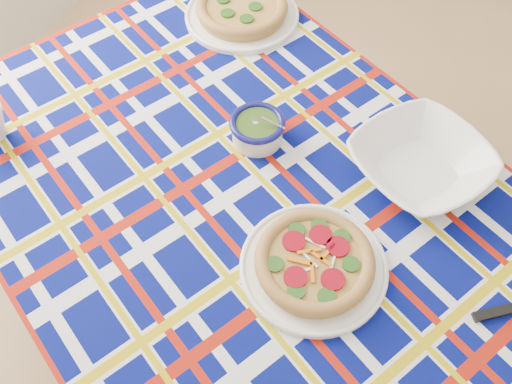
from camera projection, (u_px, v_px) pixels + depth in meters
The scene contains 7 objects.
floor at pixel (391, 298), 1.99m from camera, with size 4.00×4.00×0.00m, color #A78056.
dining_table at pixel (265, 232), 1.32m from camera, with size 1.95×1.64×0.78m.
tablecloth at pixel (265, 226), 1.30m from camera, with size 1.70×1.07×0.11m, color #050C5D, non-canonical shape.
main_focaccia_plate at pixel (315, 261), 1.15m from camera, with size 0.31×0.31×0.06m, color #B0853E, non-canonical shape.
pesto_bowl at pixel (257, 128), 1.35m from camera, with size 0.13×0.13×0.08m, color #213A0F, non-canonical shape.
serving_bowl at pixel (421, 163), 1.29m from camera, with size 0.30×0.30×0.07m, color white.
second_focaccia_plate at pixel (242, 9), 1.62m from camera, with size 0.34×0.34×0.06m, color #B0853E, non-canonical shape.
Camera 1 is at (-0.03, -0.97, 1.84)m, focal length 40.00 mm.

